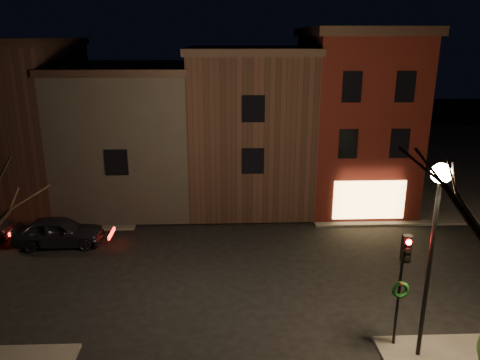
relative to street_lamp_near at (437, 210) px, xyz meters
name	(u,v)px	position (x,y,z in m)	size (l,w,h in m)	color
ground	(227,273)	(-6.20, 6.00, -5.18)	(120.00, 120.00, 0.00)	black
sidewalk_far_right	(453,157)	(13.80, 26.00, -5.12)	(30.00, 30.00, 0.12)	#2D2B28
corner_building	(354,117)	(1.80, 15.47, 0.22)	(6.50, 8.50, 10.50)	#3D0E0A
row_building_a	(248,124)	(-4.70, 16.50, -0.34)	(7.30, 10.30, 9.40)	black
row_building_b	(133,132)	(-11.95, 16.50, -0.85)	(7.80, 10.30, 8.40)	black
row_building_c	(14,121)	(-19.20, 16.50, -0.09)	(7.30, 10.30, 9.90)	black
street_lamp_near	(437,210)	(0.00, 0.00, 0.00)	(0.60, 0.60, 6.48)	black
traffic_signal	(402,274)	(-0.60, 0.49, -2.37)	(0.58, 0.38, 4.05)	black
parked_car_a	(59,232)	(-14.58, 9.24, -4.43)	(1.76, 4.37, 1.49)	black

